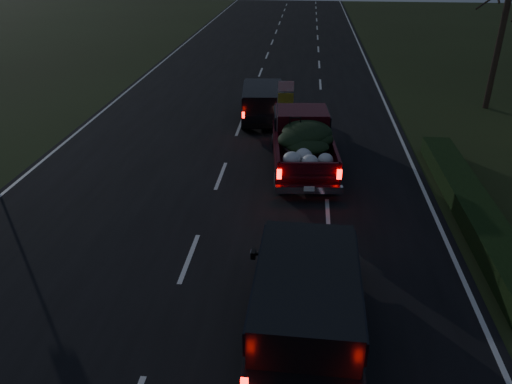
# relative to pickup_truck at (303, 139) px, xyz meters

# --- Properties ---
(ground) EXTENTS (120.00, 120.00, 0.00)m
(ground) POSITION_rel_pickup_truck_xyz_m (-2.76, -6.12, -1.03)
(ground) COLOR black
(ground) RESTS_ON ground
(road_asphalt) EXTENTS (14.00, 120.00, 0.02)m
(road_asphalt) POSITION_rel_pickup_truck_xyz_m (-2.76, -6.12, -1.02)
(road_asphalt) COLOR black
(road_asphalt) RESTS_ON ground
(hedge_row) EXTENTS (1.00, 10.00, 0.60)m
(hedge_row) POSITION_rel_pickup_truck_xyz_m (5.04, -3.12, -0.73)
(hedge_row) COLOR black
(hedge_row) RESTS_ON ground
(pickup_truck) EXTENTS (2.47, 5.41, 2.76)m
(pickup_truck) POSITION_rel_pickup_truck_xyz_m (0.00, 0.00, 0.00)
(pickup_truck) COLOR #3B0810
(pickup_truck) RESTS_ON ground
(lead_suv) EXTENTS (2.16, 4.44, 1.23)m
(lead_suv) POSITION_rel_pickup_truck_xyz_m (-1.84, 4.97, -0.10)
(lead_suv) COLOR black
(lead_suv) RESTS_ON ground
(rear_suv) EXTENTS (2.29, 4.92, 1.40)m
(rear_suv) POSITION_rel_pickup_truck_xyz_m (0.21, -8.65, 0.03)
(rear_suv) COLOR black
(rear_suv) RESTS_ON ground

